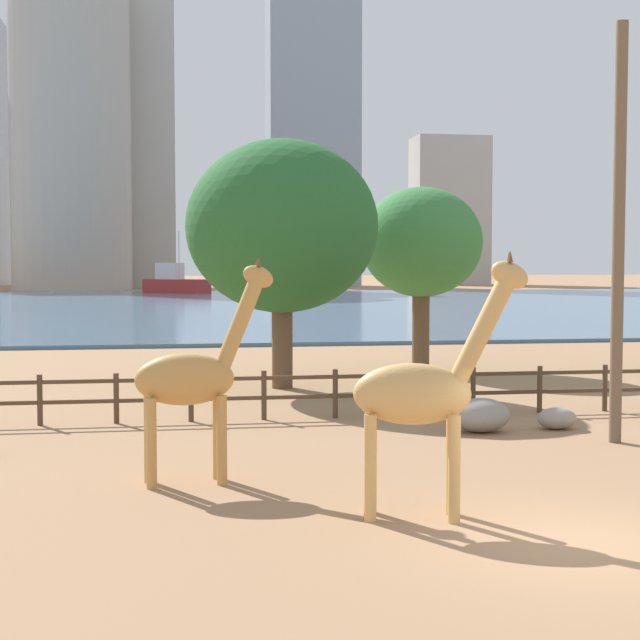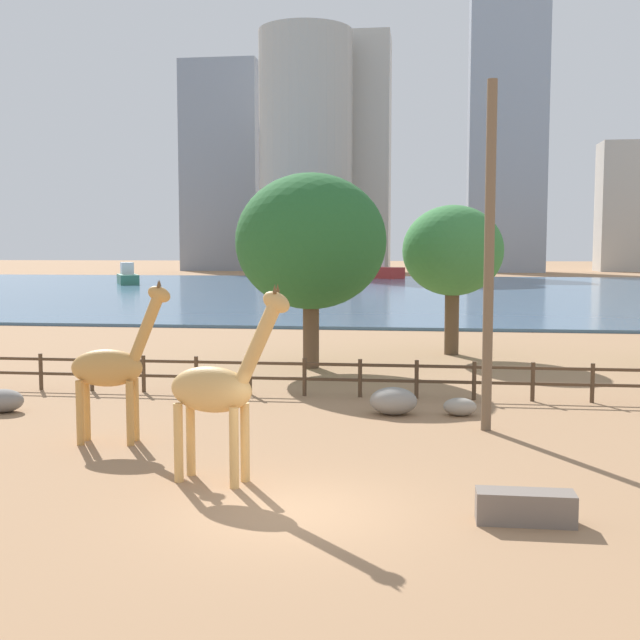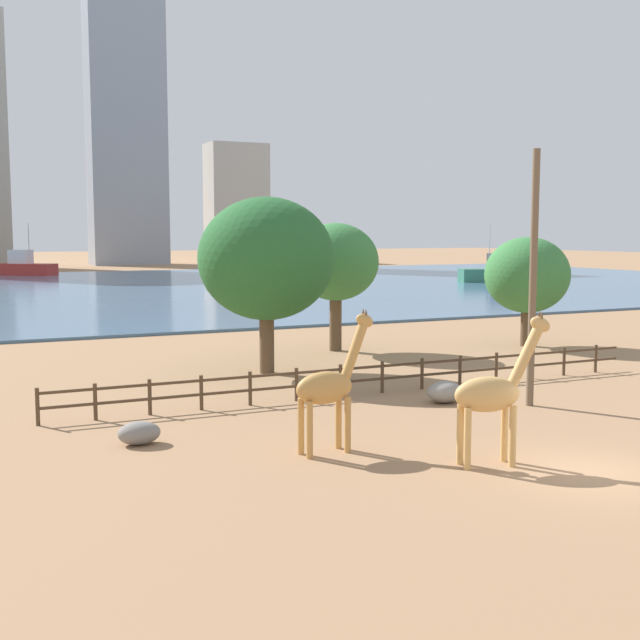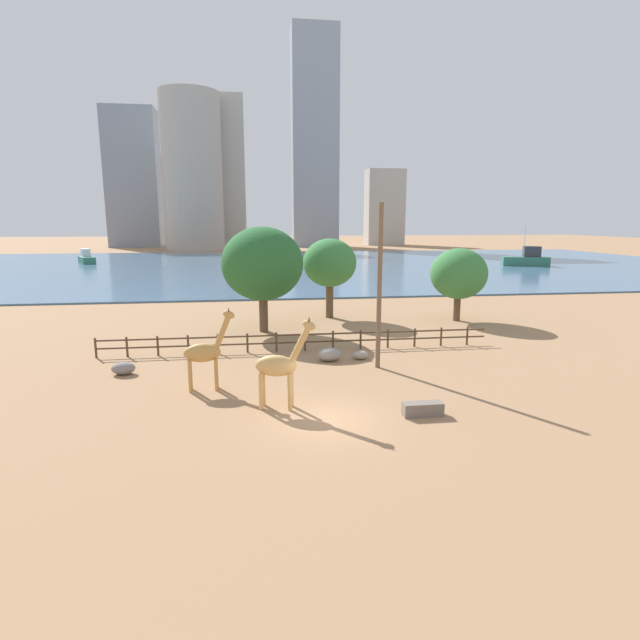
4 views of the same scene
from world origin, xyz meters
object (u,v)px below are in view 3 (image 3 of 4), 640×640
(tree_right_tall, at_px, (266,259))
(boat_tug, at_px, (494,272))
(boulder_by_pole, at_px, (139,433))
(giraffe_tall, at_px, (493,394))
(boulder_small, at_px, (486,391))
(tree_left_large, at_px, (336,263))
(boat_ferry, at_px, (26,266))
(giraffe_companion, at_px, (329,387))
(tree_center_broad, at_px, (527,275))
(utility_pole, at_px, (533,279))
(boulder_near_fence, at_px, (445,392))

(tree_right_tall, relative_size, boat_tug, 0.92)
(boulder_by_pole, bearing_deg, giraffe_tall, -36.93)
(boulder_small, relative_size, tree_left_large, 0.14)
(giraffe_tall, xyz_separation_m, boat_ferry, (-2.85, 110.43, -0.55))
(boulder_by_pole, height_order, boulder_small, boulder_by_pole)
(boulder_small, relative_size, tree_right_tall, 0.12)
(tree_right_tall, bearing_deg, boat_tug, 44.57)
(giraffe_companion, distance_m, boat_ferry, 107.34)
(tree_left_large, relative_size, tree_center_broad, 1.12)
(tree_left_large, distance_m, tree_center_broad, 11.21)
(giraffe_tall, distance_m, boulder_small, 9.60)
(giraffe_companion, xyz_separation_m, boat_ferry, (0.74, 107.34, -0.49))
(utility_pole, relative_size, tree_left_large, 1.36)
(giraffe_tall, relative_size, boat_ferry, 0.50)
(giraffe_tall, relative_size, utility_pole, 0.45)
(boulder_small, distance_m, boat_ferry, 103.11)
(boulder_by_pole, distance_m, tree_center_broad, 28.15)
(boulder_by_pole, xyz_separation_m, tree_left_large, (14.24, 15.30, 4.52))
(tree_right_tall, xyz_separation_m, boat_tug, (51.25, 50.48, -3.85))
(utility_pole, height_order, tree_right_tall, utility_pole)
(boat_ferry, bearing_deg, boulder_near_fence, -46.70)
(boat_ferry, bearing_deg, boulder_by_pole, -53.34)
(boulder_near_fence, height_order, boat_tug, boat_tug)
(boulder_small, relative_size, boat_ferry, 0.12)
(utility_pole, height_order, tree_left_large, utility_pole)
(tree_left_large, relative_size, boat_ferry, 0.82)
(boulder_small, height_order, tree_left_large, tree_left_large)
(giraffe_tall, bearing_deg, tree_right_tall, 103.94)
(boat_ferry, bearing_deg, giraffe_tall, -48.75)
(boat_ferry, bearing_deg, utility_pole, -45.32)
(giraffe_companion, bearing_deg, giraffe_tall, -46.02)
(giraffe_tall, xyz_separation_m, boulder_by_pole, (-8.50, 6.39, -1.68))
(tree_center_broad, height_order, boat_tug, boat_tug)
(boulder_small, bearing_deg, utility_pole, -71.28)
(boulder_near_fence, relative_size, tree_left_large, 0.20)
(boulder_by_pole, relative_size, tree_right_tall, 0.16)
(boulder_near_fence, height_order, tree_right_tall, tree_right_tall)
(boat_tug, bearing_deg, tree_left_large, 63.91)
(boulder_near_fence, xyz_separation_m, boat_tug, (47.45, 59.57, 1.03))
(tree_left_large, bearing_deg, boulder_small, -90.95)
(boat_tug, bearing_deg, boulder_small, 71.38)
(giraffe_companion, relative_size, tree_left_large, 0.60)
(giraffe_tall, bearing_deg, utility_pole, 56.22)
(boulder_near_fence, relative_size, boat_ferry, 0.17)
(giraffe_tall, distance_m, giraffe_companion, 4.74)
(giraffe_tall, relative_size, boat_tug, 0.49)
(tree_left_large, height_order, boat_ferry, boat_ferry)
(boulder_small, xyz_separation_m, boat_tug, (45.45, 59.47, 1.18))
(giraffe_tall, relative_size, boulder_near_fence, 3.01)
(boulder_by_pole, bearing_deg, tree_left_large, 47.06)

